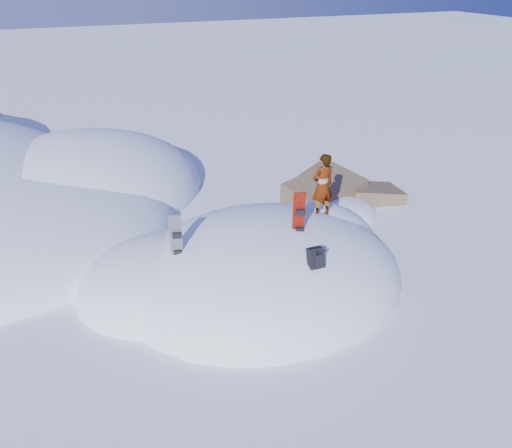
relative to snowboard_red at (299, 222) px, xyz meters
name	(u,v)px	position (x,y,z in m)	size (l,w,h in m)	color
ground	(263,279)	(-0.71, 0.41, -1.63)	(120.00, 120.00, 0.00)	white
snow_mound	(253,275)	(-0.88, 0.65, -1.63)	(8.00, 6.00, 3.00)	white
rock_outcrop	(332,205)	(3.01, 3.42, -1.62)	(4.68, 4.41, 1.68)	brown
snowboard_red	(299,222)	(0.00, 0.00, 0.00)	(0.30, 0.21, 1.55)	#B61C09
snowboard_dark	(177,245)	(-2.77, 0.47, -0.25)	(0.30, 0.24, 1.46)	black
backpack	(316,258)	(-0.21, -1.24, -0.21)	(0.32, 0.40, 0.52)	black
gear_pile	(174,331)	(-3.25, -0.80, -1.52)	(0.83, 0.74, 0.22)	black
person	(323,186)	(1.08, 0.85, 0.40)	(0.61, 0.40, 1.67)	slate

